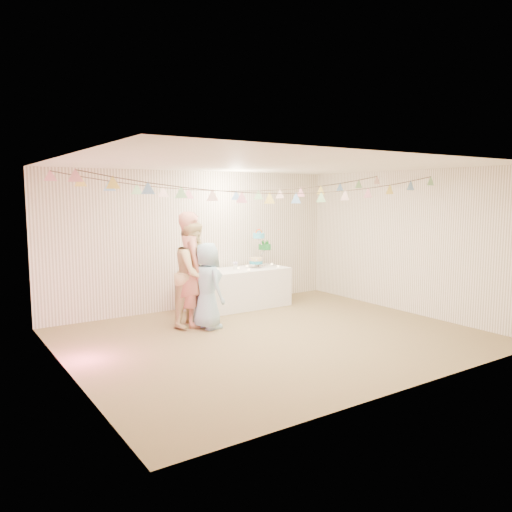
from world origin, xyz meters
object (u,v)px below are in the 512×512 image
table (238,289)px  cake_stand (260,249)px  person_adult_a (191,269)px  person_adult_b (194,274)px  person_child (207,286)px

table → cake_stand: bearing=5.2°
table → cake_stand: 0.91m
person_adult_a → table: bearing=-49.0°
person_adult_a → person_adult_b: size_ratio=1.09×
table → person_adult_a: 1.59m
cake_stand → person_adult_b: bearing=-157.4°
table → person_adult_a: bearing=-152.6°
table → person_child: (-1.19, -0.98, 0.33)m
person_adult_a → person_adult_b: person_adult_a is taller
table → person_adult_a: size_ratio=1.05×
person_adult_a → person_adult_b: 0.09m
person_adult_b → cake_stand: bearing=-9.1°
table → person_adult_b: person_adult_b is taller
table → person_child: bearing=-140.4°
table → cake_stand: size_ratio=2.85×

